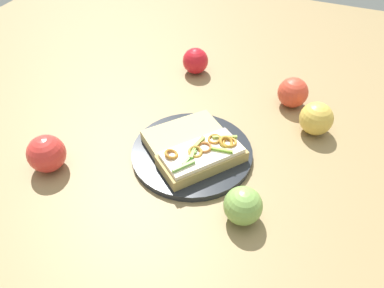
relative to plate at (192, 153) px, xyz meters
name	(u,v)px	position (x,y,z in m)	size (l,w,h in m)	color
ground_plane	(192,155)	(0.00, 0.00, -0.01)	(2.00, 2.00, 0.00)	#90774D
plate	(192,153)	(0.00, 0.00, 0.00)	(0.27, 0.27, 0.01)	#22262B
sandwich	(202,156)	(0.03, 0.03, 0.03)	(0.20, 0.18, 0.05)	tan
bread_slice_side	(183,135)	(-0.03, -0.03, 0.02)	(0.17, 0.09, 0.03)	tan
apple_0	(46,154)	(0.15, -0.27, 0.03)	(0.08, 0.08, 0.08)	red
apple_1	(293,92)	(-0.28, 0.17, 0.03)	(0.08, 0.08, 0.08)	#CF422C
apple_2	(195,61)	(-0.33, -0.13, 0.03)	(0.07, 0.07, 0.07)	red
apple_3	(243,206)	(0.12, 0.15, 0.03)	(0.07, 0.07, 0.07)	#7BA64D
apple_4	(316,119)	(-0.19, 0.24, 0.03)	(0.08, 0.08, 0.08)	gold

